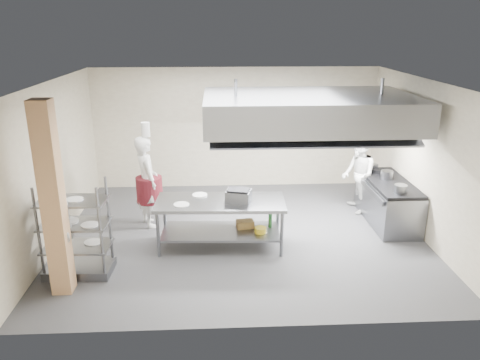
{
  "coord_description": "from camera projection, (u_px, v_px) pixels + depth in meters",
  "views": [
    {
      "loc": [
        -0.48,
        -8.46,
        3.98
      ],
      "look_at": [
        -0.03,
        0.2,
        1.08
      ],
      "focal_mm": 35.0,
      "sensor_mm": 36.0,
      "label": 1
    }
  ],
  "objects": [
    {
      "name": "wicker_basket",
      "position": [
        245.0,
        224.0,
        8.82
      ],
      "size": [
        0.35,
        0.27,
        0.14
      ],
      "primitive_type": "cube",
      "rotation": [
        0.0,
        0.0,
        0.16
      ],
      "color": "#97673C",
      "rests_on": "island_undershelf"
    },
    {
      "name": "wall_right",
      "position": [
        423.0,
        159.0,
        8.99
      ],
      "size": [
        0.0,
        6.0,
        6.0
      ],
      "primitive_type": "plane",
      "rotation": [
        1.57,
        0.0,
        -1.57
      ],
      "color": "#B7AB91",
      "rests_on": "ground"
    },
    {
      "name": "hood_strip_b",
      "position": [
        353.0,
        126.0,
        9.12
      ],
      "size": [
        1.6,
        0.12,
        0.04
      ],
      "primitive_type": "cube",
      "color": "white",
      "rests_on": "exhaust_hood"
    },
    {
      "name": "pass_rack",
      "position": [
        75.0,
        229.0,
        7.61
      ],
      "size": [
        1.1,
        0.67,
        1.61
      ],
      "primitive_type": null,
      "rotation": [
        0.0,
        0.0,
        -0.04
      ],
      "color": "gray",
      "rests_on": "floor"
    },
    {
      "name": "wall_left",
      "position": [
        54.0,
        165.0,
        8.65
      ],
      "size": [
        0.0,
        6.0,
        6.0
      ],
      "primitive_type": "plane",
      "rotation": [
        1.57,
        0.0,
        1.57
      ],
      "color": "#B7AB91",
      "rests_on": "ground"
    },
    {
      "name": "plate_stack",
      "position": [
        77.0,
        245.0,
        7.7
      ],
      "size": [
        0.28,
        0.28,
        0.05
      ],
      "primitive_type": "cylinder",
      "color": "silver",
      "rests_on": "pass_rack"
    },
    {
      "name": "griddle",
      "position": [
        238.0,
        196.0,
        8.47
      ],
      "size": [
        0.51,
        0.44,
        0.21
      ],
      "primitive_type": "cube",
      "rotation": [
        0.0,
        0.0,
        -0.26
      ],
      "color": "slate",
      "rests_on": "island_worktop"
    },
    {
      "name": "range_top",
      "position": [
        390.0,
        182.0,
        9.64
      ],
      "size": [
        0.78,
        1.96,
        0.06
      ],
      "primitive_type": "cube",
      "color": "black",
      "rests_on": "cooking_range"
    },
    {
      "name": "wall_shelf",
      "position": [
        308.0,
        129.0,
        11.6
      ],
      "size": [
        1.5,
        0.28,
        0.04
      ],
      "primitive_type": "cube",
      "color": "gray",
      "rests_on": "wall_back"
    },
    {
      "name": "floor",
      "position": [
        242.0,
        234.0,
        9.3
      ],
      "size": [
        7.0,
        7.0,
        0.0
      ],
      "primitive_type": "plane",
      "color": "#3A3A3D",
      "rests_on": "ground"
    },
    {
      "name": "island_undershelf",
      "position": [
        221.0,
        231.0,
        8.72
      ],
      "size": [
        2.2,
        0.97,
        0.04
      ],
      "primitive_type": "cube",
      "rotation": [
        0.0,
        0.0,
        -0.04
      ],
      "color": "slate",
      "rests_on": "island"
    },
    {
      "name": "ceiling",
      "position": [
        242.0,
        82.0,
        8.34
      ],
      "size": [
        7.0,
        7.0,
        0.0
      ],
      "primitive_type": "plane",
      "rotation": [
        3.14,
        0.0,
        0.0
      ],
      "color": "silver",
      "rests_on": "wall_back"
    },
    {
      "name": "chef_head",
      "position": [
        147.0,
        182.0,
        9.45
      ],
      "size": [
        0.7,
        0.82,
        1.89
      ],
      "primitive_type": "imported",
      "rotation": [
        0.0,
        0.0,
        2.01
      ],
      "color": "white",
      "rests_on": "floor"
    },
    {
      "name": "cooking_range",
      "position": [
        387.0,
        203.0,
        9.79
      ],
      "size": [
        0.8,
        2.0,
        0.84
      ],
      "primitive_type": "cube",
      "color": "gray",
      "rests_on": "floor"
    },
    {
      "name": "column",
      "position": [
        53.0,
        201.0,
        6.88
      ],
      "size": [
        0.3,
        0.3,
        3.0
      ],
      "primitive_type": "cube",
      "color": "tan",
      "rests_on": "floor"
    },
    {
      "name": "chef_line",
      "position": [
        358.0,
        175.0,
        10.19
      ],
      "size": [
        0.66,
        0.84,
        1.7
      ],
      "primitive_type": "imported",
      "rotation": [
        0.0,
        0.0,
        -1.59
      ],
      "color": "white",
      "rests_on": "floor"
    },
    {
      "name": "island_worktop",
      "position": [
        220.0,
        202.0,
        8.54
      ],
      "size": [
        2.39,
        1.08,
        0.06
      ],
      "primitive_type": "cube",
      "rotation": [
        0.0,
        0.0,
        -0.04
      ],
      "color": "gray",
      "rests_on": "island"
    },
    {
      "name": "island",
      "position": [
        221.0,
        224.0,
        8.67
      ],
      "size": [
        2.39,
        1.08,
        0.91
      ],
      "primitive_type": null,
      "rotation": [
        0.0,
        0.0,
        -0.04
      ],
      "color": "gray",
      "rests_on": "floor"
    },
    {
      "name": "exhaust_hood",
      "position": [
        308.0,
        110.0,
        8.98
      ],
      "size": [
        4.0,
        2.5,
        0.6
      ],
      "primitive_type": "cube",
      "color": "gray",
      "rests_on": "ceiling"
    },
    {
      "name": "hood_strip_a",
      "position": [
        262.0,
        127.0,
        9.03
      ],
      "size": [
        1.6,
        0.12,
        0.04
      ],
      "primitive_type": "cube",
      "color": "white",
      "rests_on": "exhaust_hood"
    },
    {
      "name": "chef_plating",
      "position": [
        60.0,
        227.0,
        7.46
      ],
      "size": [
        0.87,
        1.14,
        1.8
      ],
      "primitive_type": "imported",
      "rotation": [
        0.0,
        0.0,
        -1.1
      ],
      "color": "white",
      "rests_on": "floor"
    },
    {
      "name": "stockpot",
      "position": [
        387.0,
        175.0,
        9.75
      ],
      "size": [
        0.25,
        0.25,
        0.17
      ],
      "primitive_type": "cylinder",
      "color": "gray",
      "rests_on": "range_top"
    },
    {
      "name": "wall_back",
      "position": [
        235.0,
        128.0,
        11.66
      ],
      "size": [
        7.0,
        0.0,
        7.0
      ],
      "primitive_type": "plane",
      "rotation": [
        1.57,
        0.0,
        0.0
      ],
      "color": "#B7AB91",
      "rests_on": "ground"
    }
  ]
}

